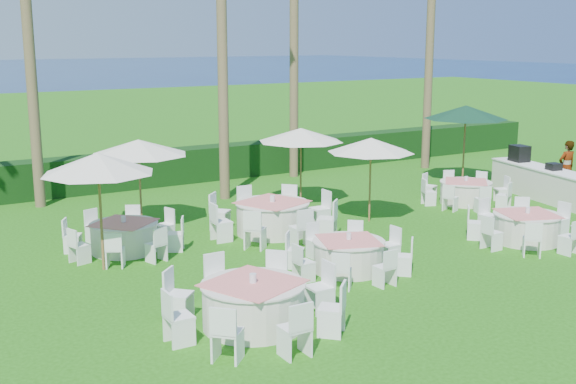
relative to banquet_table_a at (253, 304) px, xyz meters
name	(u,v)px	position (x,y,z in m)	size (l,w,h in m)	color
ground	(394,275)	(3.98, 0.91, -0.43)	(120.00, 120.00, 0.00)	#1F530E
hedge	(176,166)	(3.98, 12.91, 0.17)	(34.00, 1.00, 1.20)	black
banquet_table_a	(253,304)	(0.00, 0.00, 0.00)	(3.26, 3.26, 0.99)	beige
banquet_table_b	(349,255)	(3.31, 1.67, -0.06)	(2.78, 2.78, 0.86)	beige
banquet_table_c	(527,227)	(8.50, 1.21, -0.04)	(2.92, 2.92, 0.89)	beige
banquet_table_d	(124,236)	(-0.41, 5.68, -0.05)	(2.82, 2.82, 0.87)	beige
banquet_table_e	(272,217)	(3.45, 5.23, 0.02)	(3.40, 3.40, 1.02)	beige
banquet_table_f	(465,192)	(10.34, 5.15, -0.06)	(2.71, 2.71, 0.86)	beige
umbrella_a	(98,163)	(-1.27, 4.57, 1.96)	(2.46, 2.46, 2.62)	brown
umbrella_b	(371,145)	(6.41, 4.93, 1.72)	(2.41, 2.41, 2.36)	brown
umbrella_c	(138,147)	(0.72, 7.58, 1.77)	(2.64, 2.64, 2.41)	brown
umbrella_d	(301,135)	(5.87, 7.66, 1.74)	(2.60, 2.60, 2.38)	brown
umbrella_green	(466,112)	(12.60, 7.55, 2.08)	(2.89, 2.89, 2.75)	brown
buffet_table	(542,182)	(12.95, 4.40, 0.11)	(1.78, 4.42, 1.54)	beige
staff_person	(567,167)	(14.27, 4.54, 0.44)	(0.64, 0.42, 1.75)	gray
palm_b	(29,44)	(-1.02, 11.62, 4.42)	(4.28, 4.35, 8.80)	brown
palm_d	(294,36)	(8.17, 11.75, 4.68)	(4.41, 4.06, 9.30)	brown
palm_e	(431,19)	(13.58, 10.58, 5.29)	(4.39, 4.20, 10.50)	brown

